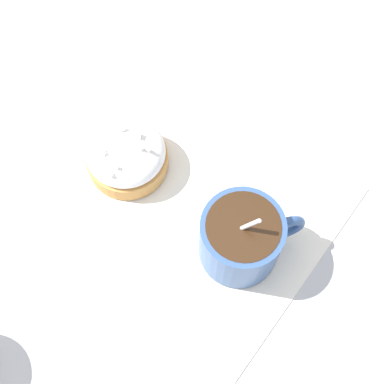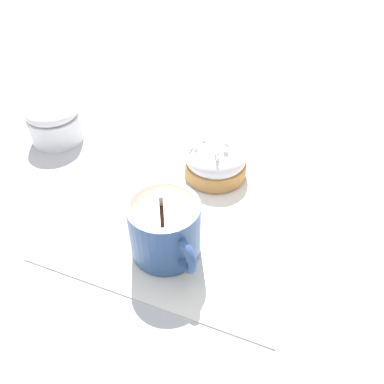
# 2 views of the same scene
# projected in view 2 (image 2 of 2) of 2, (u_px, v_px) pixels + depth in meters

# --- Properties ---
(ground_plane) EXTENTS (3.00, 3.00, 0.00)m
(ground_plane) POSITION_uv_depth(u_px,v_px,m) (189.00, 208.00, 0.48)
(ground_plane) COLOR #B2B2B7
(paper_napkin) EXTENTS (0.30, 0.29, 0.00)m
(paper_napkin) POSITION_uv_depth(u_px,v_px,m) (189.00, 207.00, 0.48)
(paper_napkin) COLOR white
(paper_napkin) RESTS_ON ground_plane
(coffee_cup) EXTENTS (0.08, 0.09, 0.09)m
(coffee_cup) POSITION_uv_depth(u_px,v_px,m) (163.00, 227.00, 0.40)
(coffee_cup) COLOR #335184
(coffee_cup) RESTS_ON paper_napkin
(frosted_pastry) EXTENTS (0.09, 0.09, 0.05)m
(frosted_pastry) POSITION_uv_depth(u_px,v_px,m) (216.00, 162.00, 0.52)
(frosted_pastry) COLOR #C18442
(frosted_pastry) RESTS_ON paper_napkin
(sugar_bowl) EXTENTS (0.08, 0.08, 0.06)m
(sugar_bowl) POSITION_uv_depth(u_px,v_px,m) (54.00, 122.00, 0.58)
(sugar_bowl) COLOR white
(sugar_bowl) RESTS_ON ground_plane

